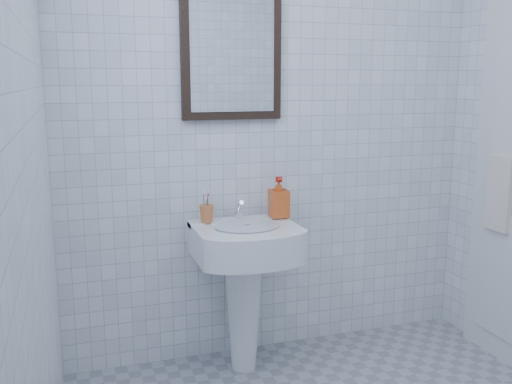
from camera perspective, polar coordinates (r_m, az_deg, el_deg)
name	(u,v)px	position (r m, az deg, el deg)	size (l,w,h in m)	color
wall_back	(275,116)	(2.94, 1.87, 7.56)	(2.20, 0.02, 2.50)	white
wall_left	(31,152)	(1.56, -21.56, 3.78)	(0.02, 2.40, 2.50)	white
washbasin	(245,272)	(2.80, -1.15, -8.04)	(0.49, 0.36, 0.76)	white
faucet	(239,211)	(2.81, -1.72, -1.96)	(0.04, 0.09, 0.11)	silver
toothbrush_cup	(207,214)	(2.77, -4.95, -2.17)	(0.07, 0.07, 0.09)	#C76D36
soap_dispenser	(279,197)	(2.86, 2.29, -0.51)	(0.09, 0.09, 0.20)	red
wall_mirror	(232,55)	(2.84, -2.44, 13.50)	(0.50, 0.04, 0.62)	black
towel_ring	(505,158)	(3.11, 23.66, 3.13)	(0.18, 0.18, 0.01)	silver
hand_towel	(499,194)	(3.12, 23.13, -0.14)	(0.03, 0.16, 0.38)	white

